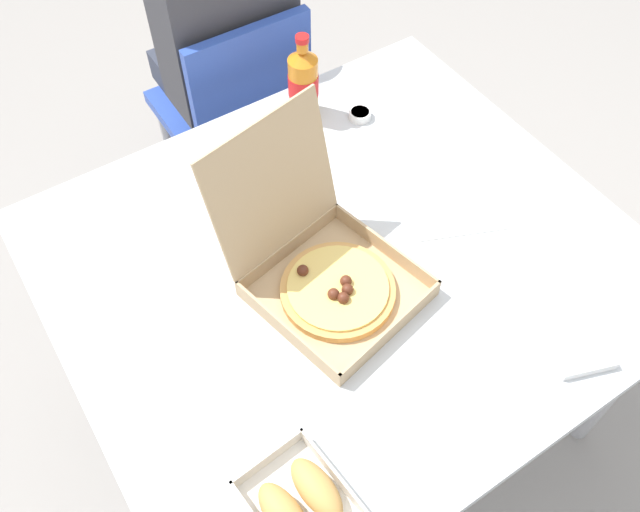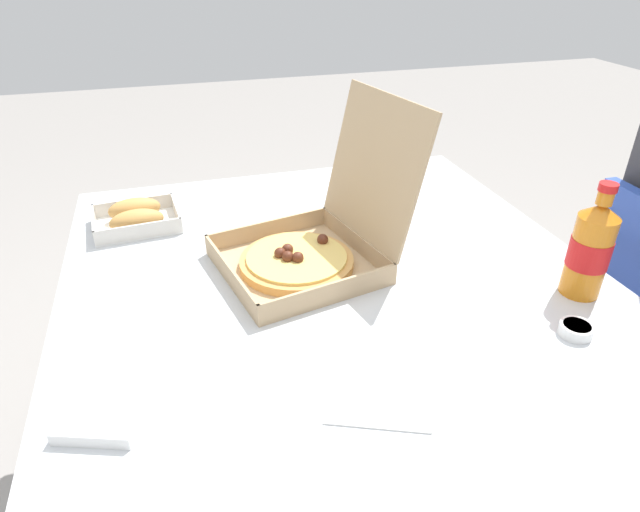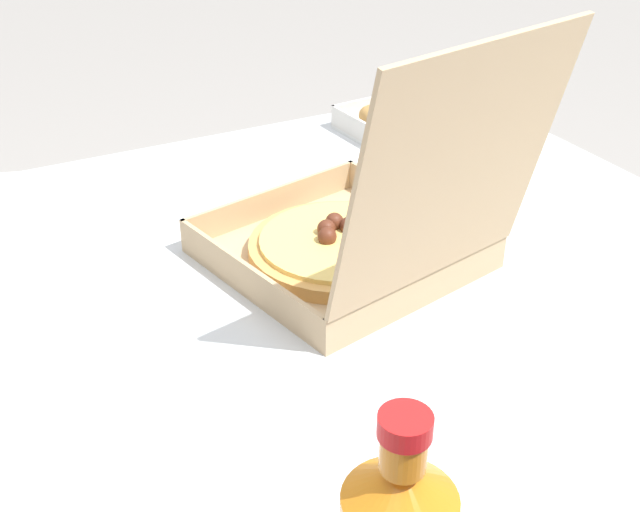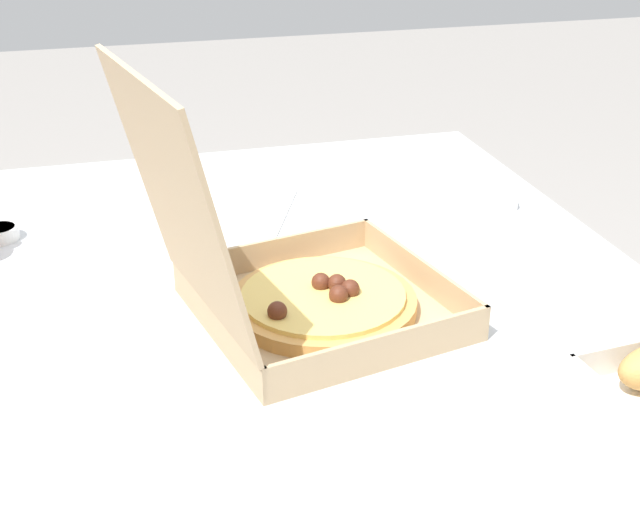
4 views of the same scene
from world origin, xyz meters
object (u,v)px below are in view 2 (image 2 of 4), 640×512
object	(u,v)px
paper_menu	(379,376)
dipping_sauce_cup	(576,329)
pizza_box_open	(312,243)
bread_side_box	(136,217)
cola_bottle	(590,249)
napkin_pile	(106,412)

from	to	relation	value
paper_menu	dipping_sauce_cup	bearing A→B (deg)	113.55
pizza_box_open	dipping_sauce_cup	xyz separation A→B (m)	(0.35, 0.37, -0.04)
bread_side_box	paper_menu	xyz separation A→B (m)	(0.63, 0.36, -0.02)
bread_side_box	dipping_sauce_cup	xyz separation A→B (m)	(0.63, 0.72, -0.01)
cola_bottle	paper_menu	size ratio (longest dim) A/B	1.07
paper_menu	pizza_box_open	bearing A→B (deg)	-155.34
bread_side_box	dipping_sauce_cup	bearing A→B (deg)	48.93
pizza_box_open	napkin_pile	size ratio (longest dim) A/B	3.74
cola_bottle	napkin_pile	size ratio (longest dim) A/B	2.04
pizza_box_open	cola_bottle	bearing A→B (deg)	62.44
cola_bottle	dipping_sauce_cup	world-z (taller)	cola_bottle
pizza_box_open	cola_bottle	xyz separation A→B (m)	(0.24, 0.46, 0.05)
pizza_box_open	cola_bottle	world-z (taller)	pizza_box_open
cola_bottle	dipping_sauce_cup	distance (m)	0.16
pizza_box_open	napkin_pile	distance (m)	0.51
dipping_sauce_cup	napkin_pile	bearing A→B (deg)	-92.11
napkin_pile	dipping_sauce_cup	xyz separation A→B (m)	(0.03, 0.76, 0.00)
cola_bottle	paper_menu	bearing A→B (deg)	-76.31
cola_bottle	paper_menu	world-z (taller)	cola_bottle
cola_bottle	napkin_pile	world-z (taller)	cola_bottle
napkin_pile	bread_side_box	bearing A→B (deg)	176.05
pizza_box_open	paper_menu	bearing A→B (deg)	1.66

